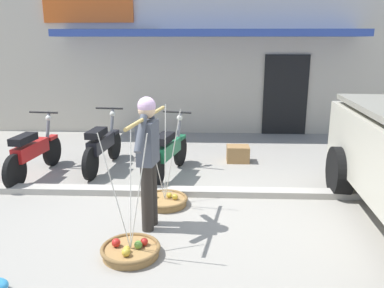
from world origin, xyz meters
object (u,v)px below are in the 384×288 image
at_px(motorcycle_nearest_shop, 33,152).
at_px(motorcycle_third_in_row, 169,152).
at_px(fruit_basket_left_side, 131,250).
at_px(fruit_basket_right_side, 165,200).
at_px(fruit_vendor, 148,155).
at_px(wooden_crate, 238,154).
at_px(motorcycle_second_in_row, 102,146).

relative_size(motorcycle_nearest_shop, motorcycle_third_in_row, 1.02).
xyz_separation_m(fruit_basket_left_side, fruit_basket_right_side, (0.23, 1.41, -0.00)).
relative_size(fruit_basket_left_side, motorcycle_nearest_shop, 0.80).
bearing_deg(motorcycle_third_in_row, fruit_basket_right_side, -87.20).
distance_m(fruit_vendor, motorcycle_nearest_shop, 2.99).
height_order(fruit_vendor, motorcycle_third_in_row, fruit_vendor).
bearing_deg(wooden_crate, fruit_basket_right_side, -119.54).
bearing_deg(motorcycle_third_in_row, motorcycle_second_in_row, 164.94).
relative_size(fruit_basket_right_side, wooden_crate, 3.30).
bearing_deg(motorcycle_nearest_shop, motorcycle_third_in_row, 3.19).
bearing_deg(motorcycle_second_in_row, wooden_crate, 12.45).
bearing_deg(fruit_basket_left_side, motorcycle_nearest_shop, 130.99).
bearing_deg(motorcycle_second_in_row, fruit_basket_left_side, -69.86).
bearing_deg(fruit_vendor, motorcycle_nearest_shop, 141.78).
relative_size(fruit_vendor, fruit_basket_right_side, 1.17).
distance_m(fruit_basket_left_side, wooden_crate, 3.85).
bearing_deg(wooden_crate, motorcycle_nearest_shop, -164.12).
height_order(fruit_basket_left_side, motorcycle_nearest_shop, fruit_basket_left_side).
bearing_deg(motorcycle_second_in_row, motorcycle_third_in_row, -15.06).
bearing_deg(motorcycle_third_in_row, fruit_basket_left_side, -93.70).
relative_size(fruit_basket_left_side, motorcycle_second_in_row, 0.80).
height_order(fruit_basket_left_side, wooden_crate, fruit_basket_left_side).
xyz_separation_m(motorcycle_nearest_shop, wooden_crate, (3.65, 1.04, -0.29)).
height_order(fruit_basket_right_side, motorcycle_nearest_shop, fruit_basket_right_side).
bearing_deg(fruit_basket_right_side, fruit_vendor, -99.37).
xyz_separation_m(motorcycle_second_in_row, wooden_crate, (2.55, 0.56, -0.29)).
bearing_deg(motorcycle_third_in_row, fruit_vendor, -91.63).
height_order(fruit_basket_right_side, wooden_crate, fruit_basket_right_side).
xyz_separation_m(fruit_vendor, motorcycle_second_in_row, (-1.22, 2.29, -0.52)).
bearing_deg(motorcycle_third_in_row, wooden_crate, 35.26).
distance_m(fruit_basket_right_side, motorcycle_third_in_row, 1.31).
distance_m(fruit_basket_left_side, fruit_basket_right_side, 1.43).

